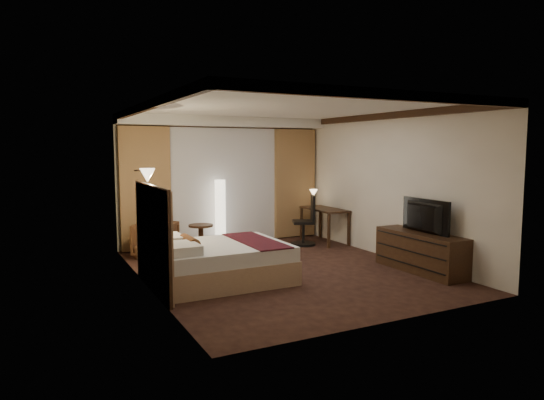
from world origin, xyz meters
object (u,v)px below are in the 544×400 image
side_table (201,238)px  dresser (421,252)px  bed (220,262)px  desk (324,225)px  floor_lamp (220,213)px  armchair (156,238)px  television (420,214)px  office_chair (303,220)px

side_table → dresser: 4.21m
bed → desk: 3.67m
side_table → dresser: dresser is taller
floor_lamp → dresser: 4.17m
armchair → desk: bearing=31.0°
floor_lamp → desk: 2.28m
bed → television: bearing=-16.6°
floor_lamp → office_chair: size_ratio=1.32×
side_table → dresser: (2.74, -3.20, 0.06)m
armchair → side_table: armchair is taller
office_chair → dresser: (0.61, -2.80, -0.20)m
armchair → office_chair: 3.09m
floor_lamp → armchair: bearing=-163.0°
side_table → office_chair: size_ratio=0.50×
dresser → office_chair: bearing=102.2°
bed → office_chair: office_chair is taller
armchair → television: 4.81m
bed → office_chair: (2.58, 1.86, 0.24)m
armchair → television: size_ratio=0.68×
armchair → television: (3.64, -3.08, 0.60)m
desk → dresser: desk is taller
office_chair → dresser: size_ratio=0.63×
bed → floor_lamp: floor_lamp is taller
desk → bed: bearing=-148.7°
office_chair → dresser: bearing=-53.5°
desk → office_chair: (-0.56, -0.05, 0.16)m
side_table → office_chair: 2.19m
side_table → desk: (2.69, -0.35, 0.11)m
bed → armchair: (-0.49, 2.13, 0.07)m
armchair → side_table: (0.94, 0.12, -0.10)m
side_table → desk: size_ratio=0.44×
bed → side_table: bed is taller
dresser → television: 0.64m
bed → desk: (3.14, 1.91, 0.08)m
office_chair → armchair: bearing=-160.9°
side_table → bed: bearing=-101.3°
office_chair → dresser: 2.87m
desk → television: (0.02, -2.85, 0.59)m
floor_lamp → desk: bearing=-17.5°
office_chair → television: 2.89m
bed → dresser: (3.19, -0.94, 0.04)m
armchair → desk: (3.62, -0.23, 0.01)m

